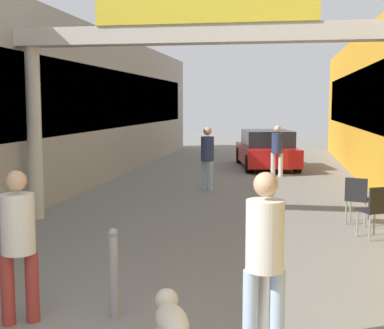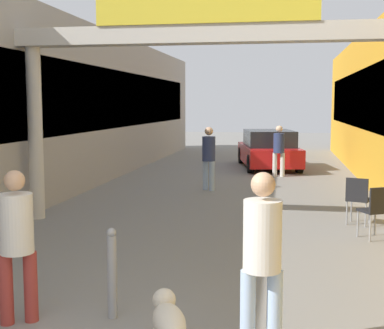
{
  "view_description": "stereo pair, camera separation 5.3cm",
  "coord_description": "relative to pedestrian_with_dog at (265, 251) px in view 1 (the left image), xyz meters",
  "views": [
    {
      "loc": [
        1.38,
        -2.75,
        2.24
      ],
      "look_at": [
        0.0,
        5.41,
        1.3
      ],
      "focal_mm": 50.0,
      "sensor_mm": 36.0,
      "label": 1
    },
    {
      "loc": [
        1.43,
        -2.74,
        2.24
      ],
      "look_at": [
        0.0,
        5.41,
        1.3
      ],
      "focal_mm": 50.0,
      "sensor_mm": 36.0,
      "label": 2
    }
  ],
  "objects": [
    {
      "name": "bollard_post_metal",
      "position": [
        -1.57,
        0.55,
        -0.45
      ],
      "size": [
        0.1,
        0.1,
        0.96
      ],
      "color": "gray",
      "rests_on": "ground_plane"
    },
    {
      "name": "cafe_chair_black_farther",
      "position": [
        1.53,
        5.49,
        -0.4
      ],
      "size": [
        0.51,
        0.51,
        0.89
      ],
      "color": "gray",
      "rests_on": "ground_plane"
    },
    {
      "name": "pedestrian_carrying_crate",
      "position": [
        -1.77,
        9.0,
        0.0
      ],
      "size": [
        0.48,
        0.48,
        1.65
      ],
      "color": "#A5BFE0",
      "rests_on": "ground_plane"
    },
    {
      "name": "parked_car_red",
      "position": [
        -0.39,
        14.26,
        -0.3
      ],
      "size": [
        2.46,
        4.25,
        1.33
      ],
      "color": "red",
      "rests_on": "ground_plane"
    },
    {
      "name": "pedestrian_companion",
      "position": [
        -2.48,
        0.26,
        -0.04
      ],
      "size": [
        0.46,
        0.46,
        1.58
      ],
      "color": "#99332D",
      "rests_on": "ground_plane"
    },
    {
      "name": "arcade_sign_gateway",
      "position": [
        -1.24,
        5.0,
        2.09
      ],
      "size": [
        7.4,
        0.47,
        4.28
      ],
      "color": "beige",
      "rests_on": "ground_plane"
    },
    {
      "name": "cafe_chair_black_nearer",
      "position": [
        1.68,
        4.42,
        -0.4
      ],
      "size": [
        0.54,
        0.54,
        0.89
      ],
      "color": "gray",
      "rests_on": "ground_plane"
    },
    {
      "name": "storefront_left",
      "position": [
        -6.34,
        9.1,
        1.23
      ],
      "size": [
        3.0,
        26.0,
        4.34
      ],
      "color": "#9E9993",
      "rests_on": "ground_plane"
    },
    {
      "name": "dog_on_leash",
      "position": [
        -0.81,
        -0.19,
        -0.6
      ],
      "size": [
        0.5,
        0.77,
        0.54
      ],
      "color": "beige",
      "rests_on": "ground_plane"
    },
    {
      "name": "pedestrian_elderly_walking",
      "position": [
        -0.01,
        12.04,
        -0.05
      ],
      "size": [
        0.4,
        0.4,
        1.58
      ],
      "color": "silver",
      "rests_on": "ground_plane"
    },
    {
      "name": "pedestrian_with_dog",
      "position": [
        0.0,
        0.0,
        0.0
      ],
      "size": [
        0.4,
        0.4,
        1.65
      ],
      "color": "#A5BFE0",
      "rests_on": "ground_plane"
    }
  ]
}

